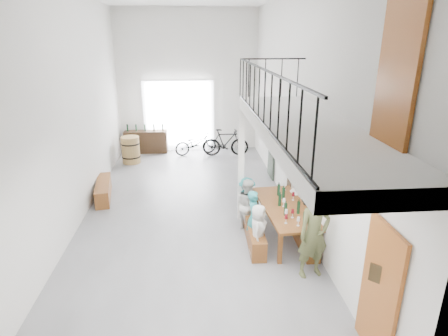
{
  "coord_description": "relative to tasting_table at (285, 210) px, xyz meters",
  "views": [
    {
      "loc": [
        0.14,
        -9.08,
        4.48
      ],
      "look_at": [
        0.87,
        -0.5,
        1.42
      ],
      "focal_mm": 30.0,
      "sensor_mm": 36.0,
      "label": 1
    }
  ],
  "objects": [
    {
      "name": "potted_plant",
      "position": [
        0.25,
        1.73,
        -0.48
      ],
      "size": [
        0.44,
        0.39,
        0.45
      ],
      "primitive_type": "imported",
      "rotation": [
        0.0,
        0.0,
        0.1
      ],
      "color": "#215523",
      "rests_on": "ground"
    },
    {
      "name": "tableware",
      "position": [
        0.01,
        -0.08,
        0.23
      ],
      "size": [
        0.52,
        1.95,
        0.35
      ],
      "color": "black",
      "rests_on": "tasting_table"
    },
    {
      "name": "guest_right_b",
      "position": [
        0.54,
        0.03,
        -0.14
      ],
      "size": [
        0.5,
        1.09,
        1.13
      ],
      "primitive_type": "imported",
      "rotation": [
        0.0,
        0.0,
        -1.74
      ],
      "color": "black",
      "rests_on": "ground"
    },
    {
      "name": "guest_left_a",
      "position": [
        -0.73,
        -0.67,
        -0.13
      ],
      "size": [
        0.54,
        0.66,
        1.16
      ],
      "primitive_type": "imported",
      "rotation": [
        0.0,
        0.0,
        1.21
      ],
      "color": "silver",
      "rests_on": "ground"
    },
    {
      "name": "guest_right_c",
      "position": [
        0.5,
        0.75,
        -0.09
      ],
      "size": [
        0.53,
        0.68,
        1.23
      ],
      "primitive_type": "imported",
      "rotation": [
        0.0,
        0.0,
        -1.32
      ],
      "color": "silver",
      "rests_on": "ground"
    },
    {
      "name": "guest_left_b",
      "position": [
        -0.75,
        -0.19,
        -0.07
      ],
      "size": [
        0.43,
        0.53,
        1.27
      ],
      "primitive_type": "imported",
      "rotation": [
        0.0,
        0.0,
        1.27
      ],
      "color": "teal",
      "rests_on": "ground"
    },
    {
      "name": "bicycle_far",
      "position": [
        -0.79,
        6.39,
        -0.17
      ],
      "size": [
        1.81,
        0.58,
        1.07
      ],
      "primitive_type": "imported",
      "rotation": [
        0.0,
        0.0,
        1.53
      ],
      "color": "black",
      "rests_on": "ground"
    },
    {
      "name": "right_wall_decor",
      "position": [
        0.5,
        -0.4,
        1.04
      ],
      "size": [
        0.07,
        8.28,
        5.07
      ],
      "color": "#934B19",
      "rests_on": "ground"
    },
    {
      "name": "room_walls",
      "position": [
        -2.2,
        1.46,
        2.85
      ],
      "size": [
        12.0,
        12.0,
        12.0
      ],
      "color": "white",
      "rests_on": "ground"
    },
    {
      "name": "bench_inner",
      "position": [
        -0.73,
        -0.05,
        -0.48
      ],
      "size": [
        0.37,
        2.0,
        0.46
      ],
      "primitive_type": "cube",
      "rotation": [
        0.0,
        0.0,
        -0.03
      ],
      "color": "brown",
      "rests_on": "ground"
    },
    {
      "name": "gateway_portal",
      "position": [
        -2.6,
        7.4,
        0.69
      ],
      "size": [
        2.8,
        0.08,
        2.8
      ],
      "primitive_type": "cube",
      "color": "white",
      "rests_on": "ground"
    },
    {
      "name": "host_standing",
      "position": [
        0.19,
        -1.48,
        0.19
      ],
      "size": [
        0.73,
        0.56,
        1.79
      ],
      "primitive_type": "imported",
      "rotation": [
        0.0,
        0.0,
        0.23
      ],
      "color": "#4E532F",
      "rests_on": "ground"
    },
    {
      "name": "tasting_table",
      "position": [
        0.0,
        0.0,
        0.0
      ],
      "size": [
        1.14,
        2.47,
        0.79
      ],
      "rotation": [
        0.0,
        0.0,
        0.07
      ],
      "color": "brown",
      "rests_on": "ground"
    },
    {
      "name": "bicycle_near",
      "position": [
        -1.96,
        6.67,
        -0.27
      ],
      "size": [
        1.77,
        1.03,
        0.88
      ],
      "primitive_type": "imported",
      "rotation": [
        0.0,
        0.0,
        1.85
      ],
      "color": "black",
      "rests_on": "ground"
    },
    {
      "name": "side_bench",
      "position": [
        -4.7,
        2.67,
        -0.47
      ],
      "size": [
        0.64,
        1.75,
        0.48
      ],
      "primitive_type": "cube",
      "rotation": [
        0.0,
        0.0,
        0.16
      ],
      "color": "brown",
      "rests_on": "ground"
    },
    {
      "name": "guest_left_c",
      "position": [
        -0.8,
        0.47,
        -0.06
      ],
      "size": [
        0.71,
        0.78,
        1.29
      ],
      "primitive_type": "imported",
      "rotation": [
        0.0,
        0.0,
        2.01
      ],
      "color": "silver",
      "rests_on": "ground"
    },
    {
      "name": "balcony",
      "position": [
        -0.22,
        -1.66,
        2.26
      ],
      "size": [
        1.52,
        5.62,
        4.0
      ],
      "color": "white",
      "rests_on": "ground"
    },
    {
      "name": "guest_left_d",
      "position": [
        -0.76,
        0.87,
        -0.12
      ],
      "size": [
        0.65,
        0.86,
        1.17
      ],
      "primitive_type": "imported",
      "rotation": [
        0.0,
        0.0,
        1.89
      ],
      "color": "teal",
      "rests_on": "ground"
    },
    {
      "name": "counter_bottles",
      "position": [
        -3.95,
        7.12,
        0.32
      ],
      "size": [
        1.44,
        0.11,
        0.28
      ],
      "color": "black",
      "rests_on": "serving_counter"
    },
    {
      "name": "serving_counter",
      "position": [
        -3.95,
        7.11,
        -0.26
      ],
      "size": [
        1.69,
        0.51,
        0.89
      ],
      "primitive_type": "cube",
      "rotation": [
        0.0,
        0.0,
        -0.03
      ],
      "color": "#311F11",
      "rests_on": "ground"
    },
    {
      "name": "floor",
      "position": [
        -2.2,
        1.46,
        -0.71
      ],
      "size": [
        12.0,
        12.0,
        0.0
      ],
      "primitive_type": "plane",
      "color": "slate",
      "rests_on": "ground"
    },
    {
      "name": "oak_barrel",
      "position": [
        -4.36,
        5.84,
        -0.21
      ],
      "size": [
        0.67,
        0.67,
        0.99
      ],
      "color": "olive",
      "rests_on": "ground"
    },
    {
      "name": "guest_right_a",
      "position": [
        0.61,
        -0.48,
        -0.05
      ],
      "size": [
        0.46,
        0.81,
        1.31
      ],
      "primitive_type": "imported",
      "rotation": [
        0.0,
        0.0,
        -1.76
      ],
      "color": "#9E2A1B",
      "rests_on": "ground"
    },
    {
      "name": "bench_wall",
      "position": [
        0.37,
        -0.03,
        -0.45
      ],
      "size": [
        0.32,
        2.27,
        0.52
      ],
      "primitive_type": "cube",
      "rotation": [
        0.0,
        0.0,
        -0.01
      ],
      "color": "brown",
      "rests_on": "ground"
    }
  ]
}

